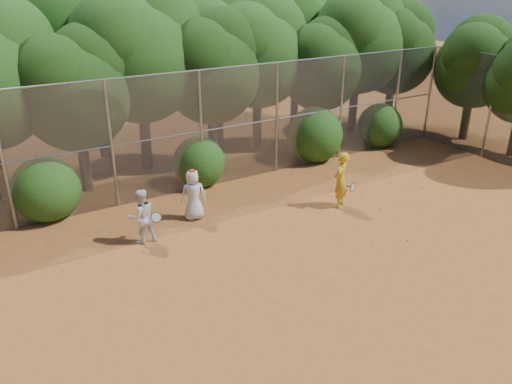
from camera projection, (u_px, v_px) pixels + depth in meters
ground at (338, 255)px, 13.10m from camera, size 80.00×80.00×0.00m
fence_back at (225, 126)px, 16.93m from camera, size 20.05×0.09×4.03m
fence_side at (491, 107)px, 19.39m from camera, size 0.09×6.09×4.03m
tree_2 at (75, 85)px, 15.69m from camera, size 3.99×3.47×5.47m
tree_3 at (139, 49)px, 17.36m from camera, size 4.89×4.26×6.70m
tree_4 at (211, 64)px, 18.32m from camera, size 4.19×3.64×5.73m
tree_5 at (258, 49)px, 20.03m from camera, size 4.51×3.92×6.17m
tree_6 at (322, 62)px, 20.66m from camera, size 3.86×3.36×5.29m
tree_7 at (359, 36)px, 22.00m from camera, size 4.77×4.14×6.53m
tree_8 at (396, 45)px, 22.90m from camera, size 4.25×3.70×5.82m
tree_10 at (92, 38)px, 18.52m from camera, size 5.15×4.48×7.06m
tree_11 at (217, 43)px, 20.76m from camera, size 4.64×4.03×6.35m
tree_12 at (297, 28)px, 23.24m from camera, size 5.02×4.37×6.88m
tree_13 at (476, 60)px, 21.11m from camera, size 3.86×3.36×5.29m
bush_0 at (46, 186)px, 14.78m from camera, size 2.00×2.00×2.00m
bush_1 at (199, 160)px, 17.20m from camera, size 1.80×1.80×1.80m
bush_2 at (315, 133)px, 19.50m from camera, size 2.20×2.20×2.20m
bush_3 at (380, 124)px, 21.23m from camera, size 1.90×1.90×1.90m
player_yellow at (341, 180)px, 15.51m from camera, size 0.89×0.71×1.80m
player_teen at (193, 194)px, 14.77m from camera, size 0.86×0.67×1.58m
player_white at (142, 216)px, 13.45m from camera, size 0.84×0.71×1.55m
ball_0 at (381, 208)px, 15.63m from camera, size 0.07×0.07×0.07m
ball_1 at (362, 192)px, 16.85m from camera, size 0.07×0.07×0.07m
ball_2 at (408, 240)px, 13.76m from camera, size 0.07×0.07×0.07m
ball_3 at (422, 188)px, 17.14m from camera, size 0.07×0.07×0.07m
ball_4 at (373, 241)px, 13.70m from camera, size 0.07×0.07×0.07m
ball_5 at (357, 166)px, 19.14m from camera, size 0.07×0.07×0.07m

